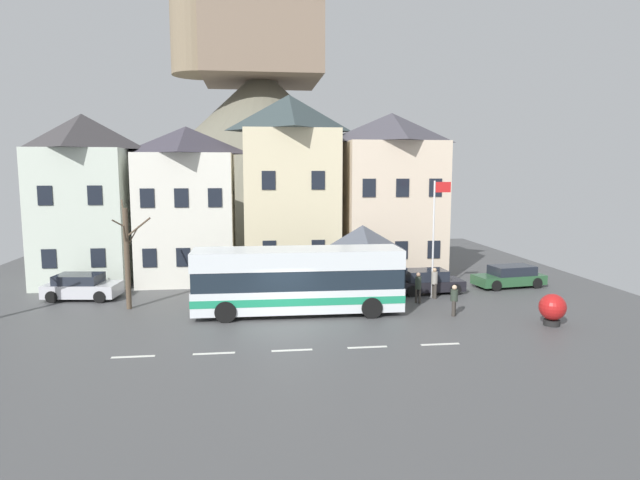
{
  "coord_description": "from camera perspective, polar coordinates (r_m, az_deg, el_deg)",
  "views": [
    {
      "loc": [
        -1.46,
        -23.34,
        6.98
      ],
      "look_at": [
        2.16,
        5.67,
        3.23
      ],
      "focal_mm": 30.65,
      "sensor_mm": 36.0,
      "label": 1
    }
  ],
  "objects": [
    {
      "name": "ground_plane",
      "position": [
        24.41,
        -3.43,
        -9.39
      ],
      "size": [
        40.0,
        60.0,
        0.07
      ],
      "color": "#4A4B4D"
    },
    {
      "name": "townhouse_00",
      "position": [
        36.67,
        -23.28,
        3.91
      ],
      "size": [
        5.37,
        5.75,
        10.37
      ],
      "color": "silver",
      "rests_on": "ground_plane"
    },
    {
      "name": "townhouse_01",
      "position": [
        35.81,
        -13.62,
        3.69
      ],
      "size": [
        5.74,
        6.42,
        9.7
      ],
      "color": "silver",
      "rests_on": "ground_plane"
    },
    {
      "name": "townhouse_02",
      "position": [
        35.84,
        -3.2,
        5.55
      ],
      "size": [
        5.87,
        6.85,
        11.78
      ],
      "color": "beige",
      "rests_on": "ground_plane"
    },
    {
      "name": "townhouse_03",
      "position": [
        36.34,
        7.39,
        4.63
      ],
      "size": [
        6.2,
        5.68,
        10.64
      ],
      "color": "beige",
      "rests_on": "ground_plane"
    },
    {
      "name": "hilltop_castle",
      "position": [
        56.76,
        -6.1,
        9.39
      ],
      "size": [
        36.73,
        36.73,
        23.4
      ],
      "color": "#696656",
      "rests_on": "ground_plane"
    },
    {
      "name": "transit_bus",
      "position": [
        26.65,
        -2.33,
        -4.31
      ],
      "size": [
        10.16,
        2.82,
        3.2
      ],
      "rotation": [
        0.0,
        0.0,
        -0.01
      ],
      "color": "silver",
      "rests_on": "ground_plane"
    },
    {
      "name": "bus_shelter",
      "position": [
        31.14,
        4.46,
        0.17
      ],
      "size": [
        3.6,
        3.6,
        3.88
      ],
      "color": "#473D33",
      "rests_on": "ground_plane"
    },
    {
      "name": "parked_car_00",
      "position": [
        32.51,
        -23.61,
        -4.5
      ],
      "size": [
        4.05,
        2.38,
        1.37
      ],
      "rotation": [
        0.0,
        0.0,
        -0.12
      ],
      "color": "silver",
      "rests_on": "ground_plane"
    },
    {
      "name": "parked_car_01",
      "position": [
        31.89,
        11.18,
        -4.28
      ],
      "size": [
        3.9,
        2.01,
        1.34
      ],
      "rotation": [
        0.0,
        0.0,
        0.05
      ],
      "color": "black",
      "rests_on": "ground_plane"
    },
    {
      "name": "parked_car_02",
      "position": [
        34.78,
        19.19,
        -3.62
      ],
      "size": [
        4.39,
        2.3,
        1.29
      ],
      "rotation": [
        0.0,
        0.0,
        3.29
      ],
      "color": "#2A5633",
      "rests_on": "ground_plane"
    },
    {
      "name": "pedestrian_00",
      "position": [
        30.55,
        11.85,
        -4.29
      ],
      "size": [
        0.33,
        0.37,
        1.69
      ],
      "color": "#38332D",
      "rests_on": "ground_plane"
    },
    {
      "name": "pedestrian_01",
      "position": [
        27.18,
        13.83,
        -6.03
      ],
      "size": [
        0.35,
        0.37,
        1.51
      ],
      "color": "#38332D",
      "rests_on": "ground_plane"
    },
    {
      "name": "pedestrian_02",
      "position": [
        29.28,
        10.21,
        -4.64
      ],
      "size": [
        0.32,
        0.32,
        1.64
      ],
      "color": "#38332D",
      "rests_on": "ground_plane"
    },
    {
      "name": "public_bench",
      "position": [
        33.75,
        7.58,
        -3.88
      ],
      "size": [
        1.51,
        0.48,
        0.87
      ],
      "color": "#33473D",
      "rests_on": "ground_plane"
    },
    {
      "name": "flagpole",
      "position": [
        30.27,
        11.92,
        1.04
      ],
      "size": [
        0.95,
        0.1,
        6.42
      ],
      "color": "silver",
      "rests_on": "ground_plane"
    },
    {
      "name": "harbour_buoy",
      "position": [
        26.93,
        23.11,
        -6.56
      ],
      "size": [
        1.2,
        1.2,
        1.45
      ],
      "color": "black",
      "rests_on": "ground_plane"
    },
    {
      "name": "bare_tree_00",
      "position": [
        29.0,
        -19.49,
        -1.53
      ],
      "size": [
        1.82,
        1.47,
        5.5
      ],
      "color": "brown",
      "rests_on": "ground_plane"
    }
  ]
}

